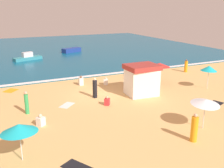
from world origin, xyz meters
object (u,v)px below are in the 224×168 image
at_px(beachgoer_7, 81,81).
at_px(beach_umbrella_6, 160,65).
at_px(beachgoer_0, 107,101).
at_px(beach_umbrella_0, 209,68).
at_px(beachgoer_2, 41,121).
at_px(beachgoer_1, 106,82).
at_px(beachgoer_4, 186,66).
at_px(small_boat_1, 71,50).
at_px(beach_umbrella_4, 19,128).
at_px(beachgoer_5, 27,103).
at_px(lifeguard_cabana, 142,80).
at_px(beach_umbrella_7, 205,102).
at_px(beachgoer_6, 194,129).
at_px(beachgoer_3, 95,89).
at_px(small_boat_0, 28,58).

bearing_deg(beachgoer_7, beach_umbrella_6, -20.21).
bearing_deg(beachgoer_0, beach_umbrella_0, -0.19).
xyz_separation_m(beach_umbrella_0, beachgoer_2, (-15.82, -1.49, -1.64)).
xyz_separation_m(beach_umbrella_0, beachgoer_1, (-8.26, 5.22, -1.65)).
distance_m(beachgoer_4, small_boat_1, 21.08).
relative_size(beach_umbrella_4, beachgoer_5, 1.20).
bearing_deg(beach_umbrella_6, small_boat_1, 97.24).
xyz_separation_m(beachgoer_0, beachgoer_1, (2.16, 5.18, -0.01)).
bearing_deg(beach_umbrella_0, beachgoer_0, 179.81).
xyz_separation_m(beach_umbrella_6, beachgoer_0, (-7.32, -3.40, -1.59)).
distance_m(lifeguard_cabana, beachgoer_7, 6.46).
bearing_deg(beach_umbrella_7, beach_umbrella_0, 43.83).
distance_m(beach_umbrella_6, beachgoer_6, 11.94).
xyz_separation_m(beachgoer_2, beachgoer_4, (18.42, 7.57, 0.36)).
relative_size(beach_umbrella_6, beachgoer_1, 2.92).
height_order(lifeguard_cabana, beach_umbrella_4, lifeguard_cabana).
bearing_deg(beachgoer_2, beachgoer_1, 41.55).
relative_size(beach_umbrella_7, beachgoer_4, 1.33).
bearing_deg(beachgoer_3, small_boat_0, 99.06).
height_order(beachgoer_0, beachgoer_2, beachgoer_2).
bearing_deg(beachgoer_3, beachgoer_6, -75.72).
bearing_deg(beachgoer_0, small_boat_1, 79.85).
bearing_deg(beach_umbrella_7, small_boat_1, 88.86).
bearing_deg(beachgoer_1, beachgoer_0, -112.62).
xyz_separation_m(beachgoer_7, small_boat_1, (4.66, 19.20, 0.03)).
bearing_deg(beach_umbrella_4, beachgoer_0, 36.52).
distance_m(beachgoer_0, beachgoer_7, 6.14).
distance_m(lifeguard_cabana, beachgoer_0, 4.11).
bearing_deg(beachgoer_2, small_boat_0, 84.56).
xyz_separation_m(beachgoer_0, small_boat_0, (-3.24, 21.19, 0.14)).
bearing_deg(beach_umbrella_0, beachgoer_7, 149.64).
bearing_deg(beachgoer_5, beachgoer_1, 27.89).
relative_size(beachgoer_1, beachgoer_3, 0.46).
height_order(beach_umbrella_6, beachgoer_3, beach_umbrella_6).
xyz_separation_m(beachgoer_4, small_boat_0, (-16.26, 15.14, -0.23)).
height_order(beach_umbrella_4, small_boat_1, beach_umbrella_4).
xyz_separation_m(beachgoer_6, beachgoer_7, (-2.32, 13.46, -0.38)).
bearing_deg(small_boat_1, beachgoer_7, -103.64).
relative_size(beachgoer_0, beachgoer_1, 0.99).
xyz_separation_m(beach_umbrella_0, beachgoer_4, (2.60, 6.09, -1.27)).
bearing_deg(beachgoer_1, beach_umbrella_4, -131.44).
xyz_separation_m(beach_umbrella_0, beachgoer_3, (-10.62, 2.13, -1.17)).
bearing_deg(beachgoer_4, small_boat_1, 113.73).
distance_m(beach_umbrella_4, beachgoer_6, 9.47).
relative_size(lifeguard_cabana, beach_umbrella_6, 1.20).
height_order(beachgoer_5, small_boat_1, beachgoer_5).
relative_size(beach_umbrella_4, beachgoer_3, 1.19).
bearing_deg(lifeguard_cabana, beachgoer_5, -178.72).
height_order(beach_umbrella_4, beach_umbrella_7, beach_umbrella_4).
distance_m(beachgoer_4, beachgoer_6, 17.20).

